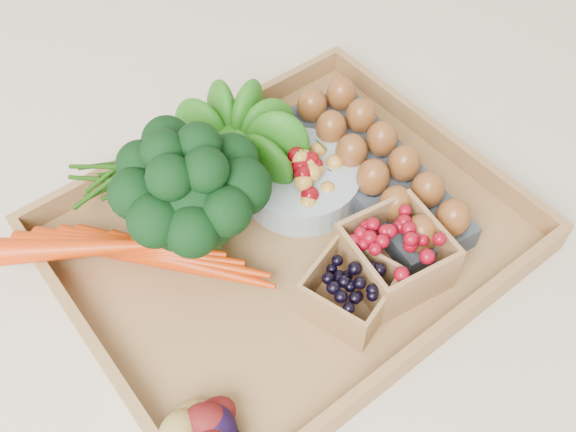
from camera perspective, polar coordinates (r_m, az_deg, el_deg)
ground at (r=0.84m, az=0.00°, el=-2.50°), size 4.00×4.00×0.00m
tray at (r=0.83m, az=0.00°, el=-2.21°), size 0.55×0.45×0.01m
carrots at (r=0.79m, az=-12.00°, el=-3.20°), size 0.24×0.17×0.06m
lettuce at (r=0.85m, az=-4.88°, el=6.87°), size 0.13×0.13×0.13m
broccoli at (r=0.77m, az=-8.29°, el=-0.03°), size 0.18×0.18×0.14m
cherry_bowl at (r=0.86m, az=1.21°, el=3.17°), size 0.16×0.16×0.04m
egg_carton at (r=0.88m, az=7.71°, el=3.75°), size 0.15×0.32×0.04m
punnet_blackberry at (r=0.75m, az=5.53°, el=-6.66°), size 0.11×0.11×0.06m
punnet_raspberry at (r=0.77m, az=9.50°, el=-3.49°), size 0.12×0.12×0.07m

